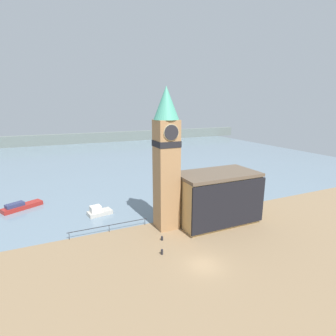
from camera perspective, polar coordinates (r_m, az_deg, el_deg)
The scene contains 10 objects.
ground_plane at distance 33.88m, azimuth 7.78°, elevation -20.21°, with size 160.00×160.00×0.00m, color #846B4C.
water at distance 100.09m, azimuth -15.04°, elevation 2.29°, with size 160.00×120.00×0.00m.
far_shoreline at distance 138.92m, azimuth -17.89°, elevation 6.19°, with size 180.00×3.00×5.00m.
pier_railing at distance 41.50m, azimuth -12.71°, elevation -12.20°, with size 12.04×0.08×1.09m.
clock_tower at distance 38.87m, azimuth -0.35°, elevation 2.60°, with size 3.71×3.71×21.40m.
pier_building at distance 43.36m, azimuth 10.57°, elevation -6.32°, with size 13.03×7.33×8.34m.
boat_near at distance 47.98m, azimuth -14.90°, elevation -9.13°, with size 4.37×2.78×1.75m.
boat_far at distance 55.90m, azimuth -29.39°, elevation -7.28°, with size 7.00×4.98×1.45m.
mooring_bollard_near at distance 38.54m, azimuth -1.31°, elevation -14.97°, with size 0.32×0.32×0.67m.
mooring_bollard_far at distance 35.36m, azimuth -1.33°, elevation -17.72°, with size 0.31×0.31×0.75m.
Camera 1 is at (-15.40, -23.63, 18.77)m, focal length 28.00 mm.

